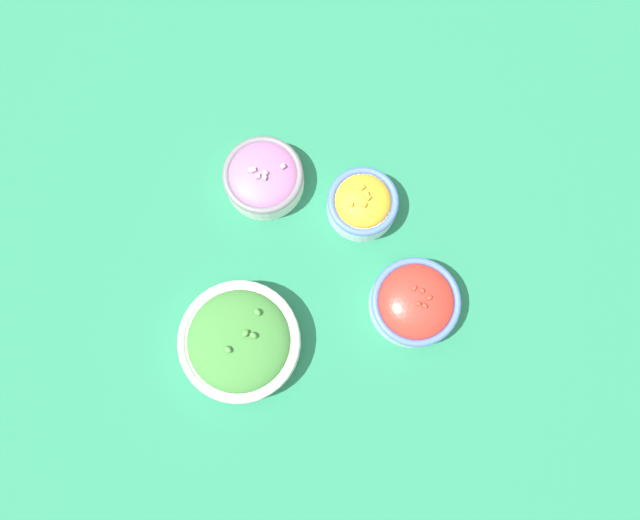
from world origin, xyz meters
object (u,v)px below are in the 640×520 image
object	(u,v)px
bowl_squash	(363,203)
bowl_cherry_tomatoes	(415,302)
bowl_broccoli	(240,341)
bowl_red_onion	(264,177)

from	to	relation	value
bowl_squash	bowl_cherry_tomatoes	bearing A→B (deg)	108.55
bowl_broccoli	bowl_red_onion	bearing A→B (deg)	-104.71
bowl_cherry_tomatoes	bowl_red_onion	size ratio (longest dim) A/B	1.06
bowl_cherry_tomatoes	bowl_red_onion	distance (m)	0.33
bowl_broccoli	bowl_cherry_tomatoes	size ratio (longest dim) A/B	1.34
bowl_broccoli	bowl_cherry_tomatoes	world-z (taller)	same
bowl_broccoli	bowl_red_onion	size ratio (longest dim) A/B	1.43
bowl_broccoli	bowl_cherry_tomatoes	bearing A→B (deg)	-175.31
bowl_broccoli	bowl_squash	xyz separation A→B (m)	(-0.23, -0.20, -0.00)
bowl_broccoli	bowl_squash	size ratio (longest dim) A/B	1.64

